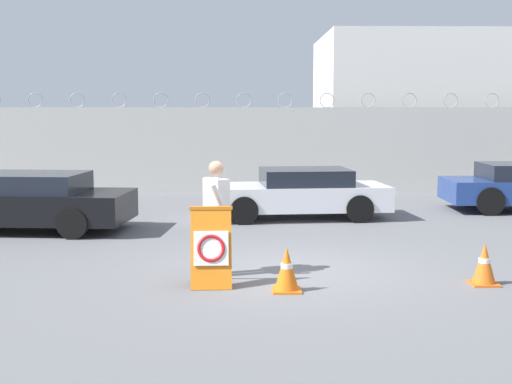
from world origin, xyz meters
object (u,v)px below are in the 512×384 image
security_guard (216,211)px  parked_car_rear_sedan (298,193)px  barricade_sign (211,246)px  traffic_cone_near (484,264)px  traffic_cone_mid (287,269)px  parked_car_front_coupe (22,202)px

security_guard → parked_car_rear_sedan: 6.26m
barricade_sign → traffic_cone_near: (4.09, -0.05, -0.28)m
barricade_sign → traffic_cone_mid: 1.20m
barricade_sign → security_guard: (0.05, 0.66, 0.43)m
traffic_cone_mid → parked_car_rear_sedan: size_ratio=0.14×
security_guard → traffic_cone_mid: security_guard is taller
barricade_sign → security_guard: security_guard is taller
security_guard → traffic_cone_near: (4.03, -0.70, -0.71)m
parked_car_rear_sedan → parked_car_front_coupe: bearing=10.8°
traffic_cone_near → traffic_cone_mid: bearing=-173.6°
traffic_cone_mid → parked_car_front_coupe: parked_car_front_coupe is taller
traffic_cone_near → parked_car_front_coupe: (-8.39, 4.98, 0.32)m
barricade_sign → security_guard: bearing=83.3°
traffic_cone_near → parked_car_rear_sedan: parked_car_rear_sedan is taller
parked_car_front_coupe → traffic_cone_mid: bearing=140.8°
parked_car_front_coupe → parked_car_rear_sedan: (6.12, 1.72, -0.03)m
security_guard → traffic_cone_mid: 1.64m
barricade_sign → security_guard: size_ratio=0.65×
traffic_cone_near → security_guard: bearing=170.1°
traffic_cone_mid → parked_car_rear_sedan: bearing=84.2°
security_guard → barricade_sign: bearing=-38.5°
security_guard → traffic_cone_near: bearing=46.3°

